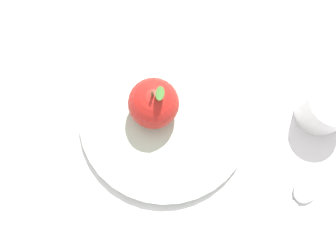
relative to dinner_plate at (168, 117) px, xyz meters
The scene contains 6 objects.
ground_plane 0.02m from the dinner_plate, 63.13° to the right, with size 2.40×2.40×0.00m, color silver.
dinner_plate is the anchor object (origin of this frame).
apple 0.05m from the dinner_plate, 151.70° to the left, with size 0.07×0.07×0.09m.
cup 0.24m from the dinner_plate, ahead, with size 0.07×0.07×0.07m.
knife 0.16m from the dinner_plate, 48.78° to the right, with size 0.14×0.19×0.01m.
spoon 0.23m from the dinner_plate, 29.37° to the right, with size 0.12×0.14×0.01m.
Camera 1 is at (-0.00, -0.12, 0.58)m, focal length 41.19 mm.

